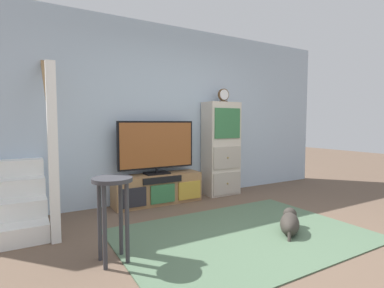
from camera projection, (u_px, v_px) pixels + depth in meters
The scene contains 10 objects.
ground_plane at pixel (286, 258), 2.60m from camera, with size 20.00×20.00×0.00m, color brown.
back_wall at pixel (168, 113), 4.63m from camera, with size 6.40×0.12×2.70m, color #A8BCD1.
area_rug at pixel (243, 235), 3.12m from camera, with size 2.60×1.80×0.01m, color #4C664C.
media_console at pixel (158, 189), 4.33m from camera, with size 1.32×0.38×0.44m.
television at pixel (157, 146), 4.31m from camera, with size 1.18×0.22×0.79m.
side_cabinet at pixel (221, 149), 4.88m from camera, with size 0.58×0.38×1.54m.
desk_clock at pixel (223, 95), 4.81m from camera, with size 0.20×0.08×0.22m.
staircase at pixel (2, 195), 3.37m from camera, with size 1.00×1.36×2.20m.
bar_stool_near at pixel (113, 200), 2.49m from camera, with size 0.34×0.34×0.74m.
dog at pixel (290, 222), 3.18m from camera, with size 0.46×0.44×0.23m.
Camera 1 is at (-1.99, -1.77, 1.20)m, focal length 27.32 mm.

